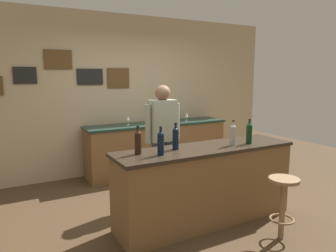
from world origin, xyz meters
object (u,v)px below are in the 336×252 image
object	(u,v)px
wine_bottle_c	(176,138)
wine_glass_b	(187,115)
wine_bottle_a	(138,142)
bar_stool	(283,198)
coffee_mug	(167,120)
wine_bottle_d	(233,134)
wine_bottle_b	(161,142)
wine_bottle_e	(249,133)
wine_glass_a	(128,119)
bartender	(163,135)

from	to	relation	value
wine_bottle_c	wine_glass_b	distance (m)	2.33
wine_bottle_a	bar_stool	bearing A→B (deg)	-31.82
coffee_mug	wine_glass_b	bearing A→B (deg)	-4.46
bar_stool	wine_glass_b	distance (m)	2.81
wine_bottle_a	wine_bottle_d	size ratio (longest dim) A/B	1.00
wine_bottle_b	wine_bottle_c	size ratio (longest dim) A/B	1.00
wine_bottle_e	wine_glass_a	world-z (taller)	wine_bottle_e
wine_bottle_a	wine_bottle_b	xyz separation A→B (m)	(0.19, -0.15, 0.00)
bar_stool	wine_bottle_c	world-z (taller)	wine_bottle_c
bartender	wine_bottle_a	size ratio (longest dim) A/B	5.29
bar_stool	wine_glass_a	world-z (taller)	wine_glass_a
wine_bottle_b	coffee_mug	size ratio (longest dim) A/B	2.45
wine_bottle_e	coffee_mug	distance (m)	2.11
bar_stool	wine_bottle_e	world-z (taller)	wine_bottle_e
bar_stool	wine_bottle_e	bearing A→B (deg)	82.46
wine_bottle_b	bartender	bearing A→B (deg)	61.02
bar_stool	coffee_mug	world-z (taller)	coffee_mug
wine_bottle_b	wine_bottle_d	distance (m)	0.96
bartender	wine_bottle_a	bearing A→B (deg)	-133.11
bar_stool	wine_glass_a	size ratio (longest dim) A/B	4.39
bar_stool	coffee_mug	bearing A→B (deg)	88.05
bar_stool	wine_bottle_c	distance (m)	1.32
wine_bottle_a	wine_bottle_e	size ratio (longest dim) A/B	1.00
wine_bottle_e	coffee_mug	bearing A→B (deg)	89.76
bartender	wine_bottle_e	distance (m)	1.16
wine_bottle_b	coffee_mug	world-z (taller)	wine_bottle_b
bartender	bar_stool	distance (m)	1.73
wine_bottle_a	wine_bottle_d	bearing A→B (deg)	-7.76
bartender	bar_stool	bearing A→B (deg)	-67.64
wine_bottle_c	wine_bottle_d	world-z (taller)	same
wine_bottle_c	bar_stool	bearing A→B (deg)	-43.30
bartender	wine_bottle_e	world-z (taller)	bartender
wine_bottle_a	wine_glass_a	bearing A→B (deg)	71.23
bar_stool	wine_bottle_b	size ratio (longest dim) A/B	2.22
wine_bottle_b	wine_bottle_d	world-z (taller)	same
wine_bottle_a	wine_glass_a	xyz separation A→B (m)	(0.68, 2.01, -0.05)
wine_bottle_e	coffee_mug	size ratio (longest dim) A/B	2.45
wine_bottle_a	wine_bottle_e	bearing A→B (deg)	-7.22
wine_bottle_a	wine_bottle_b	distance (m)	0.25
wine_glass_a	wine_bottle_b	bearing A→B (deg)	-102.75
coffee_mug	wine_bottle_b	bearing A→B (deg)	-120.28
wine_bottle_c	bartender	bearing A→B (deg)	73.13
wine_bottle_e	wine_glass_b	distance (m)	2.11
wine_bottle_c	wine_bottle_d	bearing A→B (deg)	-12.06
wine_bottle_c	wine_bottle_e	world-z (taller)	same
bartender	wine_bottle_c	bearing A→B (deg)	-106.87
bartender	wine_bottle_b	xyz separation A→B (m)	(-0.48, -0.88, 0.12)
bartender	coffee_mug	world-z (taller)	bartender
wine_bottle_b	wine_glass_b	xyz separation A→B (m)	(1.60, 2.05, -0.05)
bar_stool	wine_bottle_a	size ratio (longest dim) A/B	2.22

